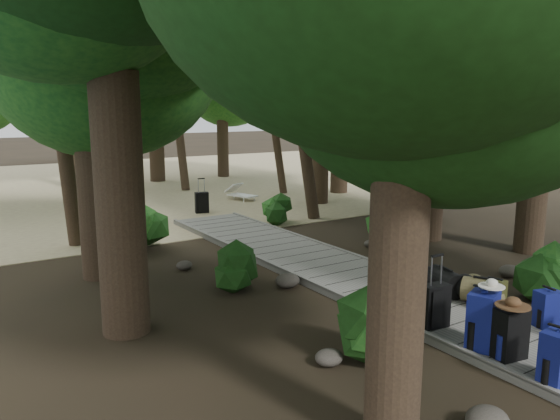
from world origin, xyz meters
TOP-DOWN VIEW (x-y plane):
  - ground at (0.00, 0.00)m, footprint 120.00×120.00m
  - sand_beach at (0.00, 16.00)m, footprint 40.00×22.00m
  - boardwalk at (0.00, 1.00)m, footprint 2.00×12.00m
  - backpack_left_a at (-0.76, -4.31)m, footprint 0.41×0.31m
  - backpack_left_b at (-0.63, -3.62)m, footprint 0.44×0.34m
  - backpack_left_c at (-0.66, -3.22)m, footprint 0.56×0.49m
  - backpack_right_c at (0.76, -3.28)m, footprint 0.41×0.33m
  - backpack_right_d at (0.62, -2.47)m, footprint 0.40×0.32m
  - duffel_right_khaki at (0.76, -2.15)m, footprint 0.65×0.75m
  - duffel_right_black at (0.62, -1.49)m, footprint 0.61×0.79m
  - suitcase_on_boardwalk at (-0.66, -2.39)m, footprint 0.45×0.29m
  - lone_suitcase_on_sand at (0.41, 8.12)m, footprint 0.46×0.33m
  - hat_brown at (-0.71, -3.68)m, footprint 0.44×0.44m
  - hat_white at (-0.61, -3.28)m, footprint 0.35×0.35m
  - kayak at (-2.75, 11.03)m, footprint 1.90×3.25m
  - sun_lounger at (2.68, 9.57)m, footprint 1.00×1.77m
  - tree_right_b at (4.85, -0.32)m, footprint 5.23×5.23m
  - tree_right_c at (3.84, 1.84)m, footprint 5.84×5.84m
  - tree_right_d at (5.63, 4.53)m, footprint 6.78×6.78m
  - tree_right_e at (4.68, 7.57)m, footprint 4.61×4.61m
  - tree_right_f at (6.76, 9.11)m, footprint 5.42×5.42m
  - tree_left_a at (-3.15, -4.07)m, footprint 4.68×4.68m
  - tree_left_c at (-4.13, 3.14)m, footprint 4.93×4.93m
  - tree_back_a at (-1.61, 15.23)m, footprint 5.57×5.57m
  - tree_back_b at (1.93, 16.21)m, footprint 5.42×5.42m
  - tree_back_c at (5.21, 16.08)m, footprint 4.36×4.36m
  - palm_right_a at (3.04, 5.78)m, footprint 4.93×4.93m
  - palm_right_b at (4.81, 10.39)m, footprint 4.03×4.03m
  - palm_right_c at (2.14, 13.15)m, footprint 4.65×4.65m
  - palm_left_a at (-4.18, 5.96)m, footprint 4.80×4.80m
  - rock_left_a at (-2.12, -4.41)m, footprint 0.47×0.43m
  - rock_left_b at (-2.58, -2.34)m, footprint 0.38×0.35m
  - rock_left_c at (-1.30, 0.59)m, footprint 0.47×0.42m
  - rock_left_d at (-2.49, 2.69)m, footprint 0.34×0.31m
  - rock_right_b at (2.76, -1.29)m, footprint 0.44×0.40m
  - rock_right_c at (2.02, 1.98)m, footprint 0.33×0.30m
  - shrub_left_a at (-2.04, -2.52)m, footprint 1.21×1.21m
  - shrub_left_b at (-2.27, 0.99)m, footprint 0.86×0.86m
  - shrub_left_c at (-2.58, 4.96)m, footprint 1.12×1.12m
  - shrub_right_a at (2.11, -2.40)m, footprint 1.11×1.11m
  - shrub_right_b at (2.27, 1.70)m, footprint 1.15×1.15m
  - shrub_right_c at (1.61, 5.53)m, footprint 0.92×0.92m

SIDE VIEW (x-z plane):
  - ground at x=0.00m, z-range 0.00..0.00m
  - sand_beach at x=0.00m, z-range 0.00..0.02m
  - boardwalk at x=0.00m, z-range 0.00..0.12m
  - rock_right_c at x=2.02m, z-range 0.00..0.18m
  - rock_left_d at x=-2.49m, z-range 0.00..0.19m
  - rock_left_b at x=-2.58m, z-range 0.00..0.21m
  - rock_right_b at x=2.76m, z-range 0.00..0.24m
  - rock_left_c at x=-1.30m, z-range 0.00..0.26m
  - rock_left_a at x=-2.12m, z-range 0.00..0.26m
  - kayak at x=-2.75m, z-range 0.02..0.34m
  - sun_lounger at x=2.68m, z-range 0.02..0.56m
  - duffel_right_khaki at x=0.76m, z-range 0.12..0.54m
  - duffel_right_black at x=0.62m, z-range 0.12..0.56m
  - lone_suitcase_on_sand at x=0.41m, z-range 0.02..0.68m
  - shrub_left_b at x=-2.27m, z-range 0.00..0.77m
  - backpack_right_d at x=0.62m, z-range 0.12..0.67m
  - shrub_right_c at x=1.61m, z-range 0.00..0.82m
  - backpack_right_c at x=0.76m, z-range 0.12..0.73m
  - suitcase_on_boardwalk at x=-0.66m, z-range 0.12..0.77m
  - backpack_left_a at x=-0.76m, z-range 0.12..0.83m
  - backpack_left_b at x=-0.63m, z-range 0.12..0.86m
  - shrub_right_a at x=2.11m, z-range 0.00..0.99m
  - shrub_left_c at x=-2.58m, z-range 0.00..1.01m
  - shrub_right_b at x=2.27m, z-range 0.00..1.03m
  - shrub_left_a at x=-2.04m, z-range 0.00..1.09m
  - backpack_left_c at x=-0.66m, z-range 0.12..0.99m
  - hat_brown at x=-0.71m, z-range 0.86..0.99m
  - hat_white at x=-0.61m, z-range 0.99..1.10m
  - palm_right_c at x=2.14m, z-range 0.00..7.40m
  - palm_left_a at x=-4.18m, z-range 0.00..7.63m
  - palm_right_b at x=4.81m, z-range 0.00..7.78m
  - tree_left_a at x=-3.15m, z-range 0.00..7.80m
  - tree_back_c at x=5.21m, z-range 0.00..7.85m
  - tree_right_e at x=4.68m, z-range 0.00..8.30m
  - palm_right_a at x=3.04m, z-range 0.00..8.40m
  - tree_left_c at x=-4.13m, z-range 0.00..8.58m
  - tree_right_b at x=4.85m, z-range 0.00..9.33m
  - tree_back_a at x=-1.61m, z-range 0.00..9.64m
  - tree_right_f at x=6.76m, z-range 0.00..9.68m
  - tree_back_b at x=1.93m, z-range 0.00..9.69m
  - tree_right_c at x=3.84m, z-range 0.00..10.11m
  - tree_right_d at x=5.63m, z-range 0.00..12.42m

